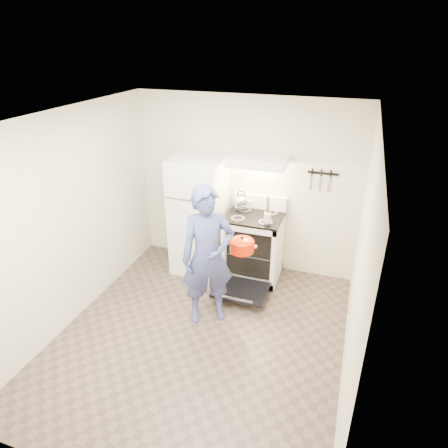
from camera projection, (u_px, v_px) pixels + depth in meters
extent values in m
plane|color=brown|center=(200.00, 337.00, 4.66)|extent=(3.60, 3.60, 0.00)
cube|color=beige|center=(246.00, 186.00, 5.66)|extent=(3.20, 0.02, 2.50)
cube|color=white|center=(199.00, 215.00, 5.70)|extent=(0.70, 0.70, 1.70)
cube|color=white|center=(253.00, 247.00, 5.65)|extent=(0.76, 0.65, 0.92)
cube|color=black|center=(255.00, 217.00, 5.45)|extent=(0.76, 0.65, 0.03)
cube|color=white|center=(260.00, 202.00, 5.64)|extent=(0.76, 0.07, 0.20)
cube|color=black|center=(241.00, 290.00, 5.29)|extent=(0.70, 0.54, 0.04)
cube|color=slate|center=(253.00, 249.00, 5.66)|extent=(0.60, 0.52, 0.01)
cube|color=white|center=(258.00, 160.00, 5.18)|extent=(0.76, 0.50, 0.12)
cube|color=black|center=(323.00, 173.00, 5.21)|extent=(0.40, 0.02, 0.03)
cylinder|color=#816146|center=(248.00, 246.00, 5.71)|extent=(0.34, 0.34, 0.02)
cylinder|color=silver|center=(267.00, 218.00, 5.16)|extent=(0.10, 0.10, 0.13)
imported|color=navy|center=(208.00, 256.00, 4.63)|extent=(0.75, 0.68, 1.72)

